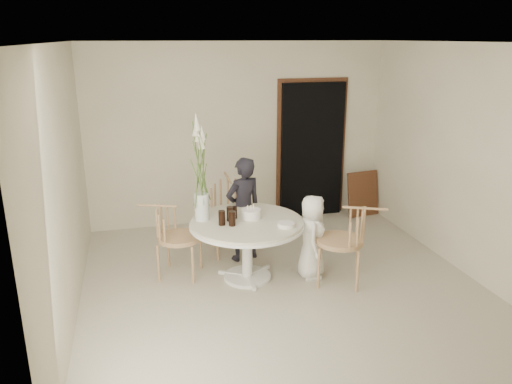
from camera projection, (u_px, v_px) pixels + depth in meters
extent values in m
plane|color=#BCAFA1|center=(282.00, 284.00, 5.80)|extent=(4.50, 4.50, 0.00)
plane|color=silver|center=(286.00, 42.00, 5.00)|extent=(4.50, 4.50, 0.00)
plane|color=beige|center=(239.00, 135.00, 7.48)|extent=(4.50, 0.00, 4.50)
plane|color=beige|center=(384.00, 257.00, 3.32)|extent=(4.50, 0.00, 4.50)
plane|color=beige|center=(64.00, 187.00, 4.87)|extent=(0.00, 4.50, 4.50)
plane|color=beige|center=(464.00, 160.00, 5.93)|extent=(0.00, 4.50, 4.50)
cube|color=black|center=(312.00, 151.00, 7.79)|extent=(1.00, 0.10, 2.10)
cube|color=brown|center=(311.00, 147.00, 7.80)|extent=(1.12, 0.03, 2.22)
cylinder|color=white|center=(247.00, 276.00, 5.94)|extent=(0.56, 0.56, 0.04)
cylinder|color=white|center=(247.00, 251.00, 5.85)|extent=(0.12, 0.12, 0.65)
cylinder|color=white|center=(247.00, 224.00, 5.75)|extent=(1.33, 1.33, 0.03)
cylinder|color=beige|center=(247.00, 222.00, 5.74)|extent=(1.30, 1.30, 0.04)
cube|color=brown|center=(363.00, 194.00, 7.96)|extent=(0.56, 0.24, 0.71)
cylinder|color=tan|center=(218.00, 242.00, 6.35)|extent=(0.03, 0.03, 0.51)
cylinder|color=tan|center=(252.00, 239.00, 6.44)|extent=(0.03, 0.03, 0.51)
cylinder|color=tan|center=(213.00, 229.00, 6.77)|extent=(0.03, 0.03, 0.51)
cylinder|color=tan|center=(245.00, 227.00, 6.86)|extent=(0.03, 0.03, 0.51)
cylinder|color=tan|center=(232.00, 214.00, 6.52)|extent=(0.56, 0.56, 0.06)
cylinder|color=tan|center=(321.00, 253.00, 6.05)|extent=(0.03, 0.03, 0.49)
cylinder|color=tan|center=(319.00, 269.00, 5.64)|extent=(0.03, 0.03, 0.49)
cylinder|color=tan|center=(357.00, 256.00, 5.97)|extent=(0.03, 0.03, 0.49)
cylinder|color=tan|center=(358.00, 272.00, 5.57)|extent=(0.03, 0.03, 0.49)
cylinder|color=tan|center=(340.00, 241.00, 5.73)|extent=(0.54, 0.54, 0.05)
cylinder|color=tan|center=(193.00, 265.00, 5.76)|extent=(0.03, 0.03, 0.46)
cylinder|color=tan|center=(201.00, 251.00, 6.14)|extent=(0.03, 0.03, 0.46)
cylinder|color=tan|center=(158.00, 263.00, 5.80)|extent=(0.03, 0.03, 0.46)
cylinder|color=tan|center=(168.00, 249.00, 6.19)|extent=(0.03, 0.03, 0.46)
cylinder|color=tan|center=(179.00, 238.00, 5.90)|extent=(0.51, 0.51, 0.05)
imported|color=black|center=(243.00, 209.00, 6.28)|extent=(0.57, 0.46, 1.35)
imported|color=white|center=(312.00, 237.00, 5.86)|extent=(0.45, 0.57, 1.01)
cylinder|color=white|center=(251.00, 214.00, 5.80)|extent=(0.22, 0.22, 0.11)
cylinder|color=#FED9A0|center=(251.00, 207.00, 5.78)|extent=(0.01, 0.01, 0.05)
cylinder|color=#FED9A0|center=(253.00, 206.00, 5.81)|extent=(0.01, 0.01, 0.05)
cylinder|color=#FED9A0|center=(248.00, 207.00, 5.79)|extent=(0.01, 0.01, 0.05)
cylinder|color=black|center=(222.00, 218.00, 5.58)|extent=(0.08, 0.08, 0.17)
cylinder|color=black|center=(232.00, 218.00, 5.56)|extent=(0.10, 0.10, 0.17)
cylinder|color=black|center=(230.00, 214.00, 5.71)|extent=(0.10, 0.10, 0.17)
cylinder|color=black|center=(234.00, 212.00, 5.79)|extent=(0.08, 0.08, 0.14)
cylinder|color=white|center=(286.00, 225.00, 5.55)|extent=(0.19, 0.19, 0.05)
cylinder|color=silver|center=(202.00, 207.00, 5.73)|extent=(0.17, 0.17, 0.31)
cylinder|color=#4A692D|center=(203.00, 173.00, 5.64)|extent=(0.01, 0.01, 0.78)
cone|color=beige|center=(202.00, 139.00, 5.52)|extent=(0.08, 0.08, 0.20)
cylinder|color=#4A692D|center=(200.00, 170.00, 5.63)|extent=(0.01, 0.01, 0.85)
cone|color=beige|center=(199.00, 133.00, 5.51)|extent=(0.08, 0.08, 0.20)
cylinder|color=#4A692D|center=(198.00, 168.00, 5.60)|extent=(0.01, 0.01, 0.92)
cone|color=beige|center=(196.00, 127.00, 5.46)|extent=(0.08, 0.08, 0.20)
cylinder|color=#4A692D|center=(198.00, 166.00, 5.56)|extent=(0.01, 0.01, 0.99)
cone|color=beige|center=(197.00, 122.00, 5.41)|extent=(0.08, 0.08, 0.20)
cylinder|color=#4A692D|center=(201.00, 174.00, 5.58)|extent=(0.01, 0.01, 0.78)
cone|color=beige|center=(200.00, 140.00, 5.46)|extent=(0.08, 0.08, 0.20)
cylinder|color=#4A692D|center=(203.00, 171.00, 5.60)|extent=(0.01, 0.01, 0.85)
cone|color=beige|center=(202.00, 133.00, 5.47)|extent=(0.08, 0.08, 0.20)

